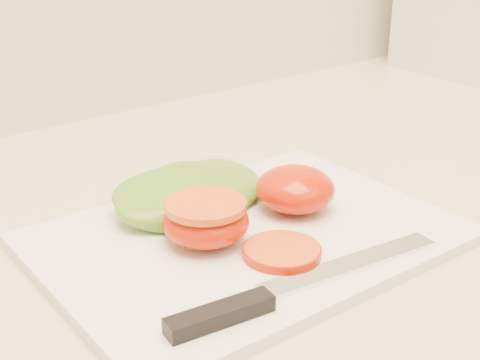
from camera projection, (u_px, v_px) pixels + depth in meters
cutting_board at (247, 237)px, 0.57m from camera, size 0.35×0.26×0.01m
tomato_half_dome at (295, 189)px, 0.60m from camera, size 0.07×0.07×0.04m
tomato_half_cut at (206, 220)px, 0.55m from camera, size 0.07×0.07×0.04m
tomato_slice_0 at (282, 251)px, 0.53m from camera, size 0.06×0.06×0.01m
lettuce_leaf_0 at (187, 194)px, 0.61m from camera, size 0.15×0.10×0.03m
lettuce_leaf_1 at (222, 183)px, 0.64m from camera, size 0.13×0.13×0.02m
knife at (276, 293)px, 0.47m from camera, size 0.24×0.04×0.01m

